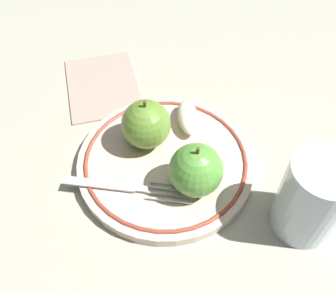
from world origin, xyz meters
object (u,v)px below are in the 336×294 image
at_px(plate, 168,160).
at_px(napkin_folded, 103,85).
at_px(apple_slice_front, 188,117).
at_px(drinking_glass, 312,198).
at_px(apple_red_whole, 144,126).
at_px(apple_second_whole, 197,169).
at_px(fork, 126,187).

relative_size(plate, napkin_folded, 1.53).
xyz_separation_m(apple_slice_front, drinking_glass, (-0.20, -0.01, 0.03)).
xyz_separation_m(plate, apple_red_whole, (0.04, 0.01, 0.04)).
bearing_deg(plate, apple_red_whole, 11.59).
bearing_deg(apple_slice_front, apple_red_whole, 115.70).
bearing_deg(apple_red_whole, apple_second_whole, -176.68).
relative_size(plate, fork, 1.79).
height_order(plate, napkin_folded, plate).
bearing_deg(drinking_glass, apple_second_whole, 31.49).
relative_size(apple_slice_front, napkin_folded, 0.43).
bearing_deg(apple_second_whole, fork, 53.07).
relative_size(plate, drinking_glass, 2.16).
distance_m(apple_red_whole, apple_slice_front, 0.08).
bearing_deg(apple_second_whole, apple_slice_front, -36.76).
distance_m(apple_slice_front, drinking_glass, 0.21).
relative_size(apple_slice_front, drinking_glass, 0.60).
height_order(plate, drinking_glass, drinking_glass).
relative_size(apple_second_whole, fork, 0.56).
xyz_separation_m(apple_red_whole, napkin_folded, (0.15, -0.03, -0.05)).
relative_size(apple_red_whole, fork, 0.56).
xyz_separation_m(apple_second_whole, drinking_glass, (-0.12, -0.07, 0.00)).
bearing_deg(napkin_folded, fork, 154.44).
xyz_separation_m(apple_second_whole, apple_slice_front, (0.09, -0.07, -0.02)).
relative_size(apple_second_whole, apple_slice_front, 1.13).
bearing_deg(fork, plate, 50.97).
xyz_separation_m(plate, fork, (-0.00, 0.07, 0.01)).
bearing_deg(apple_slice_front, fork, 138.27).
distance_m(apple_red_whole, fork, 0.09).
bearing_deg(plate, drinking_glass, -158.55).
distance_m(apple_red_whole, drinking_glass, 0.23).
xyz_separation_m(apple_second_whole, fork, (0.05, 0.07, -0.03)).
height_order(plate, apple_second_whole, apple_second_whole).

